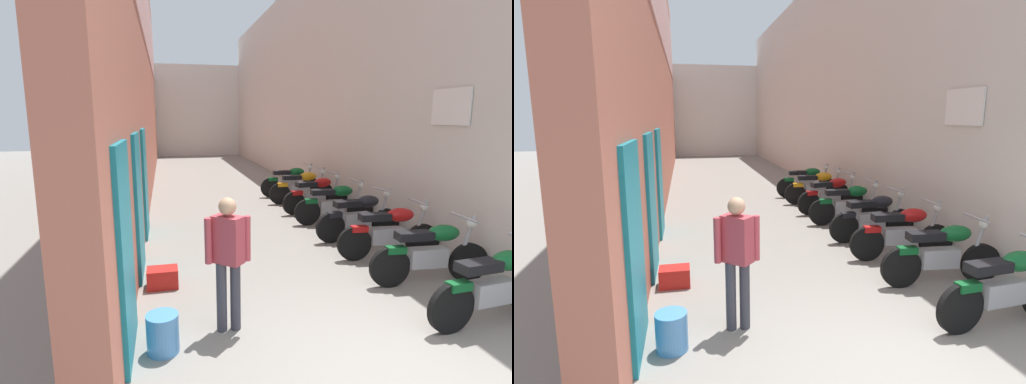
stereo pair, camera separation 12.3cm
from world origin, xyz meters
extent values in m
plane|color=gray|center=(0.00, 9.28, 0.00)|extent=(38.55, 38.55, 0.00)
cube|color=#B76651|center=(-2.76, 11.28, 4.14)|extent=(0.40, 22.55, 8.28)
cube|color=teal|center=(-2.54, 1.20, 1.10)|extent=(0.06, 1.10, 2.20)
cube|color=teal|center=(-2.54, 3.40, 1.10)|extent=(0.06, 1.10, 2.20)
cube|color=teal|center=(-2.54, 5.60, 1.10)|extent=(0.06, 1.10, 2.20)
cube|color=#DBA39E|center=(-2.55, 11.28, 5.96)|extent=(0.04, 22.55, 2.65)
cube|color=beige|center=(2.76, 11.28, 3.54)|extent=(0.40, 22.55, 7.08)
cube|color=white|center=(2.53, 3.00, 2.60)|extent=(0.04, 0.90, 0.60)
cube|color=silver|center=(0.00, 23.55, 2.77)|extent=(8.12, 2.00, 5.54)
cylinder|color=black|center=(0.99, 0.75, 0.30)|extent=(0.60, 0.13, 0.60)
cube|color=#9E9EA3|center=(1.56, 0.81, 0.42)|extent=(0.58, 0.25, 0.28)
ellipsoid|color=#0F5123|center=(1.79, 0.83, 0.78)|extent=(0.50, 0.30, 0.24)
cube|color=black|center=(1.33, 0.79, 0.76)|extent=(0.54, 0.27, 0.12)
cube|color=#0F5123|center=(1.07, 0.76, 0.56)|extent=(0.29, 0.16, 0.10)
cylinder|color=black|center=(2.23, 1.95, 0.30)|extent=(0.60, 0.12, 0.60)
cylinder|color=black|center=(0.99, 2.04, 0.30)|extent=(0.60, 0.12, 0.60)
cube|color=#9E9EA3|center=(1.56, 2.00, 0.42)|extent=(0.57, 0.24, 0.28)
ellipsoid|color=#0F5123|center=(1.79, 1.98, 0.78)|extent=(0.50, 0.29, 0.24)
cube|color=black|center=(1.33, 2.01, 0.76)|extent=(0.53, 0.26, 0.12)
cylinder|color=#9E9EA3|center=(2.16, 1.95, 0.65)|extent=(0.25, 0.08, 0.77)
cylinder|color=#9E9EA3|center=(2.09, 1.96, 1.00)|extent=(0.08, 0.58, 0.04)
sphere|color=silver|center=(2.21, 1.95, 0.90)|extent=(0.14, 0.14, 0.14)
cube|color=#0F5123|center=(1.07, 2.03, 0.56)|extent=(0.29, 0.16, 0.10)
cylinder|color=black|center=(2.23, 3.05, 0.30)|extent=(0.60, 0.13, 0.60)
cylinder|color=black|center=(0.99, 3.16, 0.30)|extent=(0.60, 0.13, 0.60)
cube|color=#9E9EA3|center=(1.56, 3.11, 0.42)|extent=(0.58, 0.25, 0.28)
ellipsoid|color=#AD1414|center=(1.79, 3.09, 0.78)|extent=(0.50, 0.30, 0.24)
cube|color=black|center=(1.33, 3.13, 0.76)|extent=(0.54, 0.26, 0.12)
cylinder|color=#9E9EA3|center=(2.16, 3.05, 0.65)|extent=(0.25, 0.08, 0.77)
cylinder|color=#9E9EA3|center=(2.09, 3.06, 1.00)|extent=(0.09, 0.58, 0.04)
sphere|color=silver|center=(2.21, 3.05, 0.90)|extent=(0.14, 0.14, 0.14)
cube|color=#AD1414|center=(1.07, 3.15, 0.56)|extent=(0.29, 0.16, 0.10)
cylinder|color=black|center=(2.23, 4.26, 0.30)|extent=(0.60, 0.12, 0.60)
cylinder|color=black|center=(0.99, 4.17, 0.30)|extent=(0.60, 0.12, 0.60)
cube|color=#9E9EA3|center=(1.56, 4.21, 0.42)|extent=(0.57, 0.24, 0.28)
ellipsoid|color=black|center=(1.79, 4.22, 0.78)|extent=(0.50, 0.29, 0.24)
cube|color=black|center=(1.33, 4.19, 0.76)|extent=(0.53, 0.26, 0.12)
cylinder|color=#9E9EA3|center=(2.16, 4.25, 0.65)|extent=(0.25, 0.08, 0.77)
cylinder|color=#9E9EA3|center=(2.09, 4.25, 1.00)|extent=(0.08, 0.58, 0.04)
sphere|color=silver|center=(2.21, 4.26, 0.90)|extent=(0.14, 0.14, 0.14)
cube|color=black|center=(1.07, 4.17, 0.56)|extent=(0.29, 0.16, 0.10)
cylinder|color=black|center=(2.23, 5.36, 0.30)|extent=(0.60, 0.14, 0.60)
cylinder|color=black|center=(0.99, 5.48, 0.30)|extent=(0.60, 0.14, 0.60)
cube|color=#9E9EA3|center=(1.56, 5.43, 0.42)|extent=(0.58, 0.25, 0.28)
ellipsoid|color=#0F5123|center=(1.79, 5.40, 0.78)|extent=(0.50, 0.30, 0.24)
cube|color=black|center=(1.33, 5.45, 0.76)|extent=(0.54, 0.27, 0.12)
cylinder|color=#9E9EA3|center=(2.16, 5.37, 0.65)|extent=(0.25, 0.08, 0.77)
cylinder|color=#9E9EA3|center=(2.09, 5.38, 1.00)|extent=(0.09, 0.58, 0.04)
sphere|color=silver|center=(2.21, 5.36, 0.90)|extent=(0.14, 0.14, 0.14)
cube|color=#0F5123|center=(1.07, 5.47, 0.56)|extent=(0.29, 0.17, 0.10)
cylinder|color=black|center=(2.23, 6.64, 0.30)|extent=(0.61, 0.16, 0.60)
cylinder|color=black|center=(0.99, 6.47, 0.30)|extent=(0.61, 0.16, 0.60)
cube|color=#9E9EA3|center=(1.56, 6.55, 0.42)|extent=(0.58, 0.28, 0.28)
ellipsoid|color=#AD1414|center=(1.79, 6.58, 0.78)|extent=(0.51, 0.32, 0.24)
cube|color=black|center=(1.33, 6.52, 0.76)|extent=(0.55, 0.29, 0.12)
cylinder|color=#9E9EA3|center=(2.16, 6.63, 0.65)|extent=(0.25, 0.09, 0.77)
cylinder|color=#9E9EA3|center=(2.09, 6.62, 1.00)|extent=(0.12, 0.58, 0.04)
sphere|color=silver|center=(2.21, 6.64, 0.90)|extent=(0.14, 0.14, 0.14)
cube|color=#AD1414|center=(1.07, 6.48, 0.56)|extent=(0.30, 0.18, 0.10)
cylinder|color=black|center=(2.23, 7.62, 0.30)|extent=(0.60, 0.13, 0.60)
cylinder|color=black|center=(0.99, 7.73, 0.30)|extent=(0.60, 0.13, 0.60)
cube|color=#9E9EA3|center=(1.56, 7.68, 0.42)|extent=(0.57, 0.25, 0.28)
ellipsoid|color=orange|center=(1.79, 7.66, 0.78)|extent=(0.50, 0.30, 0.24)
cube|color=black|center=(1.33, 7.70, 0.76)|extent=(0.54, 0.26, 0.12)
cylinder|color=#9E9EA3|center=(2.16, 7.63, 0.65)|extent=(0.25, 0.08, 0.77)
cylinder|color=#9E9EA3|center=(2.09, 7.63, 1.00)|extent=(0.09, 0.58, 0.04)
sphere|color=silver|center=(2.21, 7.62, 0.90)|extent=(0.14, 0.14, 0.14)
cube|color=orange|center=(1.07, 7.72, 0.56)|extent=(0.29, 0.16, 0.10)
cylinder|color=black|center=(2.23, 8.62, 0.30)|extent=(0.60, 0.14, 0.60)
cylinder|color=black|center=(0.99, 8.74, 0.30)|extent=(0.60, 0.14, 0.60)
cube|color=#9E9EA3|center=(1.56, 8.68, 0.42)|extent=(0.58, 0.25, 0.28)
ellipsoid|color=#0F5123|center=(1.79, 8.66, 0.78)|extent=(0.50, 0.30, 0.24)
cube|color=black|center=(1.33, 8.71, 0.76)|extent=(0.54, 0.27, 0.12)
cylinder|color=#9E9EA3|center=(2.16, 8.63, 0.65)|extent=(0.25, 0.08, 0.77)
cylinder|color=#9E9EA3|center=(2.09, 8.63, 1.00)|extent=(0.09, 0.58, 0.04)
sphere|color=silver|center=(2.21, 8.62, 0.90)|extent=(0.14, 0.14, 0.14)
cube|color=#0F5123|center=(1.07, 8.73, 0.56)|extent=(0.29, 0.17, 0.10)
cylinder|color=#383842|center=(-1.55, 1.38, 0.41)|extent=(0.12, 0.12, 0.82)
cylinder|color=#383842|center=(-1.39, 1.38, 0.41)|extent=(0.12, 0.12, 0.82)
cube|color=#B23D47|center=(-1.47, 1.38, 1.09)|extent=(0.39, 0.38, 0.54)
sphere|color=tan|center=(-1.47, 1.38, 1.47)|extent=(0.20, 0.20, 0.20)
cylinder|color=#B23D47|center=(-1.69, 1.38, 1.09)|extent=(0.08, 0.08, 0.52)
cylinder|color=#B23D47|center=(-1.25, 1.38, 1.09)|extent=(0.08, 0.08, 0.52)
cylinder|color=#4C8CCC|center=(-2.21, 1.10, 0.21)|extent=(0.34, 0.34, 0.42)
cube|color=red|center=(-2.22, 2.77, 0.14)|extent=(0.44, 0.32, 0.28)
camera|label=1|loc=(-2.11, -2.86, 2.44)|focal=28.04mm
camera|label=2|loc=(-2.00, -2.91, 2.44)|focal=28.04mm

